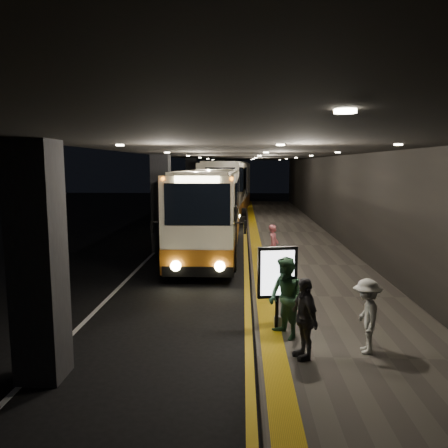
{
  "coord_description": "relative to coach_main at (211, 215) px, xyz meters",
  "views": [
    {
      "loc": [
        2.19,
        -15.57,
        3.96
      ],
      "look_at": [
        1.48,
        0.94,
        1.7
      ],
      "focal_mm": 35.0,
      "sensor_mm": 36.0,
      "label": 1
    }
  ],
  "objects": [
    {
      "name": "bag_polka",
      "position": [
        2.85,
        -7.22,
        -1.39
      ],
      "size": [
        0.33,
        0.19,
        0.38
      ],
      "primitive_type": "cube",
      "rotation": [
        0.0,
        0.0,
        0.18
      ],
      "color": "black",
      "rests_on": "sidewalk"
    },
    {
      "name": "passenger_waiting_grey",
      "position": [
        2.66,
        -11.09,
        -0.77
      ],
      "size": [
        0.77,
        1.06,
        1.63
      ],
      "primitive_type": "imported",
      "rotation": [
        0.0,
        0.0,
        -1.25
      ],
      "color": "#444348",
      "rests_on": "sidewalk"
    },
    {
      "name": "ground",
      "position": [
        -0.76,
        -3.82,
        -1.73
      ],
      "size": [
        90.0,
        90.0,
        0.0
      ],
      "primitive_type": "plane",
      "color": "black"
    },
    {
      "name": "tactile_strip",
      "position": [
        2.09,
        1.18,
        -1.58
      ],
      "size": [
        0.5,
        50.0,
        0.01
      ],
      "primitive_type": "cube",
      "color": "gold",
      "rests_on": "sidewalk"
    },
    {
      "name": "passenger_boarding",
      "position": [
        2.61,
        -3.18,
        -0.79
      ],
      "size": [
        0.51,
        0.65,
        1.58
      ],
      "primitive_type": "imported",
      "rotation": [
        0.0,
        0.0,
        1.32
      ],
      "color": "#D0616C",
      "rests_on": "sidewalk"
    },
    {
      "name": "coach_main",
      "position": [
        0.0,
        0.0,
        0.0
      ],
      "size": [
        2.49,
        11.63,
        3.61
      ],
      "rotation": [
        0.0,
        0.0,
        -0.01
      ],
      "color": "beige",
      "rests_on": "ground"
    },
    {
      "name": "terminal_wall",
      "position": [
        6.24,
        1.18,
        1.27
      ],
      "size": [
        0.1,
        50.0,
        6.0
      ],
      "primitive_type": "cube",
      "color": "black",
      "rests_on": "ground"
    },
    {
      "name": "passenger_waiting_white",
      "position": [
        3.96,
        -10.78,
        -0.82
      ],
      "size": [
        0.57,
        1.04,
        1.53
      ],
      "primitive_type": "imported",
      "rotation": [
        0.0,
        0.0,
        -1.69
      ],
      "color": "beige",
      "rests_on": "sidewalk"
    },
    {
      "name": "support_columns",
      "position": [
        -2.26,
        0.18,
        0.47
      ],
      "size": [
        0.8,
        24.8,
        4.4
      ],
      "color": "black",
      "rests_on": "ground"
    },
    {
      "name": "canopy",
      "position": [
        1.74,
        1.18,
        2.87
      ],
      "size": [
        9.0,
        50.0,
        0.4
      ],
      "primitive_type": "cube",
      "color": "black",
      "rests_on": "support_columns"
    },
    {
      "name": "stanchion_post",
      "position": [
        1.99,
        -7.21,
        -1.06
      ],
      "size": [
        0.05,
        0.05,
        1.04
      ],
      "primitive_type": "cylinder",
      "color": "black",
      "rests_on": "sidewalk"
    },
    {
      "name": "coach_third",
      "position": [
        0.37,
        27.35,
        0.22
      ],
      "size": [
        2.93,
        12.94,
        4.06
      ],
      "rotation": [
        0.0,
        0.0,
        -0.02
      ],
      "color": "beige",
      "rests_on": "ground"
    },
    {
      "name": "info_sign",
      "position": [
        2.24,
        -9.61,
        -0.26
      ],
      "size": [
        0.93,
        0.28,
        1.96
      ],
      "rotation": [
        0.0,
        0.0,
        0.19
      ],
      "color": "black",
      "rests_on": "sidewalk"
    },
    {
      "name": "coach_second",
      "position": [
        0.31,
        13.76,
        0.21
      ],
      "size": [
        3.54,
        13.04,
        4.05
      ],
      "rotation": [
        0.0,
        0.0,
        -0.07
      ],
      "color": "beige",
      "rests_on": "ground"
    },
    {
      "name": "sidewalk",
      "position": [
        3.99,
        1.18,
        -1.66
      ],
      "size": [
        4.5,
        50.0,
        0.15
      ],
      "primitive_type": "cube",
      "color": "#514C44",
      "rests_on": "ground"
    },
    {
      "name": "kerb_stripe_yellow",
      "position": [
        1.59,
        1.18,
        -1.73
      ],
      "size": [
        0.18,
        50.0,
        0.01
      ],
      "primitive_type": "cube",
      "color": "gold",
      "rests_on": "ground"
    },
    {
      "name": "passenger_waiting_green",
      "position": [
        2.4,
        -10.07,
        -0.68
      ],
      "size": [
        0.89,
        1.03,
        1.8
      ],
      "primitive_type": "imported",
      "rotation": [
        0.0,
        0.0,
        -1.08
      ],
      "color": "#3A6847",
      "rests_on": "sidewalk"
    },
    {
      "name": "lane_line_white",
      "position": [
        -2.56,
        1.18,
        -1.73
      ],
      "size": [
        0.12,
        50.0,
        0.01
      ],
      "primitive_type": "cube",
      "color": "silver",
      "rests_on": "ground"
    },
    {
      "name": "bag_plain",
      "position": [
        2.31,
        -9.5,
        -1.44
      ],
      "size": [
        0.25,
        0.19,
        0.27
      ],
      "primitive_type": "cube",
      "rotation": [
        0.0,
        0.0,
        -0.29
      ],
      "color": "#AEA9A3",
      "rests_on": "sidewalk"
    }
  ]
}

